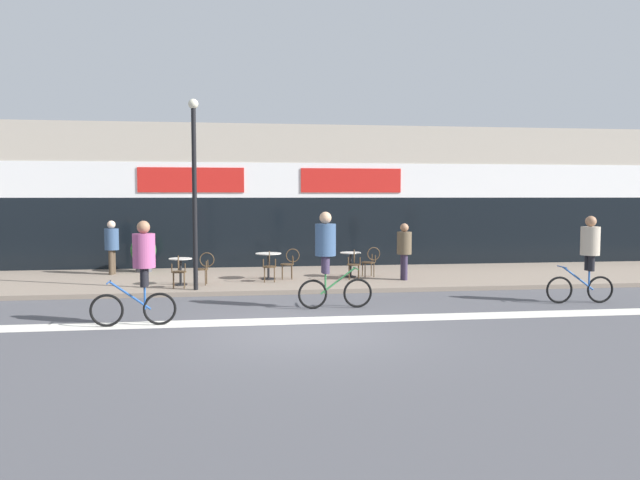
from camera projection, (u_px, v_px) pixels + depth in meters
ground_plane at (305, 332)px, 11.82m from camera, size 120.00×120.00×0.00m
sidewalk_slab at (279, 279)px, 18.98m from camera, size 40.00×5.50×0.12m
storefront_facade at (270, 198)px, 23.46m from camera, size 40.00×4.06×5.05m
bike_lane_stripe at (299, 321)px, 12.87m from camera, size 36.00×0.70×0.01m
bistro_table_0 at (181, 266)px, 17.15m from camera, size 0.63×0.63×0.75m
bistro_table_1 at (268, 260)px, 18.36m from camera, size 0.76×0.76×0.78m
bistro_table_2 at (350, 260)px, 18.87m from camera, size 0.63×0.63×0.75m
cafe_chair_0_near at (179, 269)px, 16.53m from camera, size 0.42×0.58×0.90m
cafe_chair_0_side at (204, 266)px, 17.23m from camera, size 0.59×0.43×0.90m
cafe_chair_1_near at (269, 264)px, 17.75m from camera, size 0.42×0.59×0.90m
cafe_chair_1_side at (290, 262)px, 18.45m from camera, size 0.58×0.42×0.90m
cafe_chair_2_near at (354, 262)px, 18.26m from camera, size 0.46×0.60×0.90m
cafe_chair_2_side at (371, 260)px, 18.97m from camera, size 0.59×0.43×0.90m
planter_pot at (143, 252)px, 20.18m from camera, size 0.81×0.81×1.19m
lamp_post at (194, 180)px, 16.12m from camera, size 0.26×0.26×4.95m
cyclist_0 at (588, 252)px, 14.92m from camera, size 1.66×0.52×2.10m
cyclist_1 at (327, 251)px, 14.19m from camera, size 1.73×0.51×2.22m
cyclist_2 at (142, 264)px, 12.31m from camera, size 1.67×0.50×2.09m
pedestrian_near_end at (112, 242)px, 19.49m from camera, size 0.51×0.51×1.69m
pedestrian_far_end at (404, 246)px, 18.21m from camera, size 0.47×0.47×1.66m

